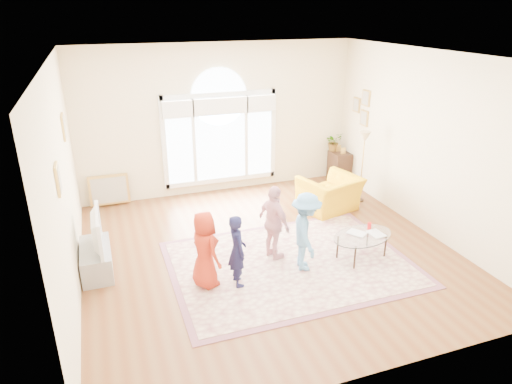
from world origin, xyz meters
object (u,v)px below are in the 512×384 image
object	(u,v)px
tv_console	(96,260)
armchair	(330,194)
television	(93,231)
area_rug	(290,264)
coffee_table	(363,236)

from	to	relation	value
tv_console	armchair	xyz separation A→B (m)	(4.52, 0.88, 0.14)
tv_console	television	xyz separation A→B (m)	(0.01, 0.00, 0.50)
television	armchair	size ratio (longest dim) A/B	0.92
tv_console	armchair	bearing A→B (deg)	10.97
television	area_rug	bearing A→B (deg)	-15.50
coffee_table	armchair	bearing A→B (deg)	63.85
area_rug	television	bearing A→B (deg)	164.50
tv_console	armchair	distance (m)	4.61
area_rug	armchair	xyz separation A→B (m)	(1.59, 1.69, 0.34)
area_rug	tv_console	distance (m)	3.05
tv_console	coffee_table	world-z (taller)	coffee_table
area_rug	coffee_table	bearing A→B (deg)	-9.81
television	armchair	xyz separation A→B (m)	(4.51, 0.88, -0.35)
area_rug	armchair	bearing A→B (deg)	46.74
armchair	area_rug	bearing A→B (deg)	31.15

